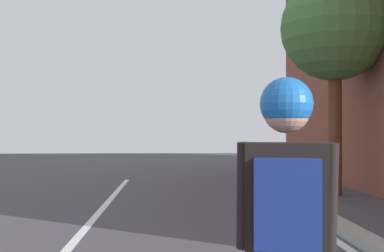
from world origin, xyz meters
TOP-DOWN VIEW (x-y plane):
  - skater at (1.11, 4.97)m, footprint 0.42×0.59m
  - roadside_tree at (4.07, 12.86)m, footprint 2.27×2.27m

SIDE VIEW (x-z plane):
  - skater at x=1.11m, z-range 0.27..1.81m
  - roadside_tree at x=4.07m, z-range 1.16..5.84m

